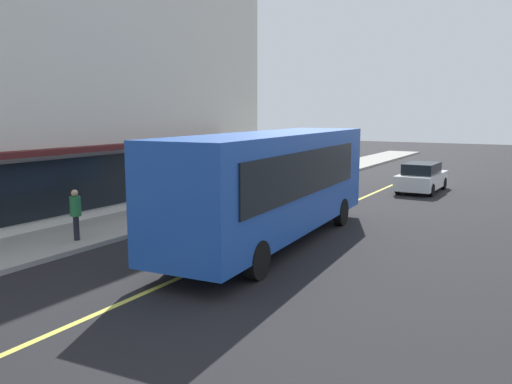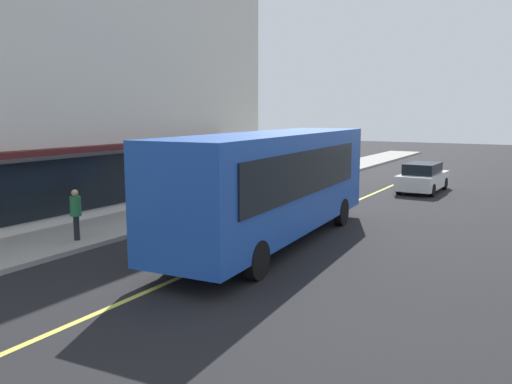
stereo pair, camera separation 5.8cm
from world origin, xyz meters
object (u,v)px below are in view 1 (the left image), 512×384
at_px(pedestrian_at_corner, 246,170).
at_px(pedestrian_waiting, 259,168).
at_px(bus, 274,181).
at_px(pedestrian_mid_block, 75,210).
at_px(car_white, 422,178).

bearing_deg(pedestrian_at_corner, pedestrian_waiting, -1.61).
distance_m(bus, pedestrian_mid_block, 6.27).
xyz_separation_m(car_white, pedestrian_at_corner, (-4.73, 7.92, 0.40)).
xyz_separation_m(bus, pedestrian_at_corner, (8.80, 6.30, -0.84)).
height_order(pedestrian_at_corner, pedestrian_mid_block, pedestrian_at_corner).
distance_m(car_white, pedestrian_mid_block, 18.19).
bearing_deg(bus, pedestrian_mid_block, 122.13).
relative_size(car_white, pedestrian_waiting, 2.57).
relative_size(pedestrian_waiting, pedestrian_at_corner, 1.02).
bearing_deg(pedestrian_waiting, pedestrian_at_corner, 178.39).
height_order(car_white, pedestrian_mid_block, pedestrian_mid_block).
bearing_deg(bus, car_white, -6.81).
bearing_deg(car_white, pedestrian_waiting, 113.61).
xyz_separation_m(bus, pedestrian_mid_block, (-3.30, 5.26, -0.88)).
bearing_deg(pedestrian_at_corner, car_white, -59.13).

